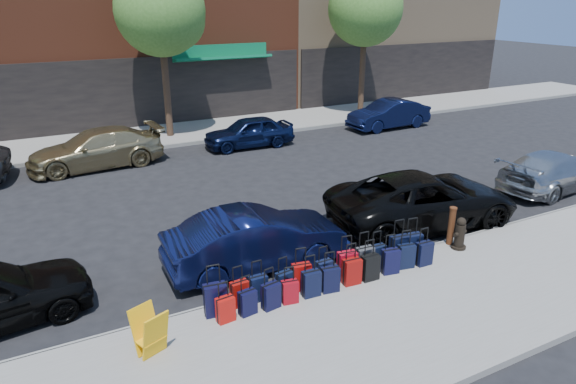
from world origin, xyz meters
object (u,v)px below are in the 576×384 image
fire_hydrant (460,234)px  car_far_1 (96,149)px  bollard (451,225)px  tree_center (164,13)px  suitcase_front_5 (324,272)px  car_far_2 (249,132)px  car_far_3 (389,114)px  tree_right (368,11)px  car_near_1 (256,240)px  car_near_3 (554,171)px  car_near_2 (423,199)px  display_rack (150,332)px

fire_hydrant → car_far_1: car_far_1 is taller
fire_hydrant → bollard: bollard is taller
tree_center → suitcase_front_5: (-0.65, -14.31, -4.99)m
car_far_2 → car_far_3: car_far_3 is taller
tree_right → car_far_1: tree_right is taller
car_near_1 → car_far_3: size_ratio=1.03×
tree_right → car_far_3: (-0.57, -2.97, -4.72)m
car_near_1 → car_far_3: bearing=-47.9°
bollard → car_near_3: car_near_3 is taller
fire_hydrant → car_far_3: 13.27m
tree_right → car_far_3: 5.61m
tree_right → car_near_2: bearing=-118.6°
suitcase_front_5 → tree_center: bearing=85.1°
car_near_3 → car_far_1: size_ratio=0.91×
tree_right → car_near_2: size_ratio=1.34×
car_far_3 → car_near_1: bearing=-51.5°
fire_hydrant → car_near_3: bearing=8.7°
tree_center → suitcase_front_5: bearing=-92.6°
tree_center → fire_hydrant: tree_center is taller
display_rack → car_far_3: 18.82m
suitcase_front_5 → fire_hydrant: (3.88, -0.12, 0.11)m
fire_hydrant → tree_center: bearing=93.6°
car_near_3 → display_rack: bearing=94.9°
display_rack → suitcase_front_5: bearing=-12.6°
tree_center → bollard: bearing=-77.3°
car_far_3 → car_far_1: bearing=-92.2°
display_rack → car_far_2: size_ratio=0.23×
car_far_3 → car_far_2: bearing=-92.0°
bollard → car_far_2: (-0.70, 11.22, -0.02)m
tree_right → fire_hydrant: size_ratio=8.78×
bollard → display_rack: bollard is taller
tree_right → suitcase_front_5: 18.81m
car_far_3 → tree_right: bearing=167.4°
bollard → car_far_3: (6.74, 11.18, 0.02)m
car_near_1 → car_far_1: 10.07m
bollard → display_rack: (-7.78, -0.79, -0.09)m
display_rack → car_far_3: car_far_3 is taller
bollard → car_near_2: (0.43, 1.55, 0.08)m
car_near_1 → display_rack: bearing=128.3°
tree_right → car_near_2: (-6.88, -12.60, -4.66)m
car_near_1 → fire_hydrant: bearing=-108.1°
bollard → car_near_1: 4.96m
car_far_2 → suitcase_front_5: bearing=-13.3°
bollard → tree_center: bearing=102.7°
suitcase_front_5 → car_far_2: 11.80m
suitcase_front_5 → display_rack: (-3.94, -0.64, 0.16)m
bollard → car_far_1: car_far_1 is taller
tree_right → display_rack: bearing=-135.3°
tree_center → bollard: tree_center is taller
tree_right → car_far_2: 9.76m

